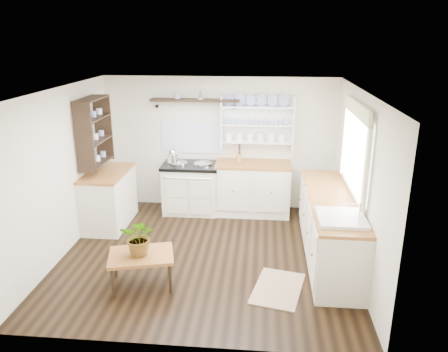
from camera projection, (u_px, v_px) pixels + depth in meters
The scene contains 19 objects.
floor at pixel (206, 255), 6.17m from camera, with size 4.00×3.80×0.01m, color black.
wall_back at pixel (220, 144), 7.61m from camera, with size 4.00×0.02×2.30m, color beige.
wall_right at pixel (358, 182), 5.64m from camera, with size 0.02×3.80×2.30m, color beige.
wall_left at pixel (61, 174), 5.99m from camera, with size 0.02×3.80×2.30m, color beige.
ceiling at pixel (204, 91), 5.46m from camera, with size 4.00×3.80×0.01m, color white.
window at pixel (355, 148), 5.66m from camera, with size 0.08×1.55×1.22m.
aga_cooker at pixel (191, 187), 7.56m from camera, with size 0.96×0.67×0.89m.
back_cabinets at pixel (253, 188), 7.49m from camera, with size 1.27×0.63×0.90m.
right_cabinets at pixel (330, 227), 5.98m from camera, with size 0.62×2.43×0.90m.
belfast_sink at pixel (341, 227), 5.16m from camera, with size 0.55×0.60×0.45m.
left_cabinets at pixel (109, 198), 7.03m from camera, with size 0.62×1.13×0.90m.
plate_rack at pixel (257, 122), 7.39m from camera, with size 1.20×0.22×0.90m.
high_shelf at pixel (195, 101), 7.30m from camera, with size 1.50×0.29×0.16m.
left_shelving at pixel (94, 131), 6.70m from camera, with size 0.28×0.80×1.05m, color black.
kettle at pixel (173, 155), 7.29m from camera, with size 0.18×0.18×0.22m, color silver, non-canonical shape.
utensil_crock at pixel (239, 158), 7.43m from camera, with size 0.10×0.10×0.12m, color #AE7B40.
center_table at pixel (141, 258), 5.33m from camera, with size 0.89×0.73×0.42m.
potted_plant at pixel (140, 237), 5.24m from camera, with size 0.42×0.37×0.47m, color #3F7233.
floor_rug at pixel (278, 288), 5.35m from camera, with size 0.55×0.85×0.02m, color #84634D.
Camera 1 is at (0.76, -5.47, 2.98)m, focal length 35.00 mm.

